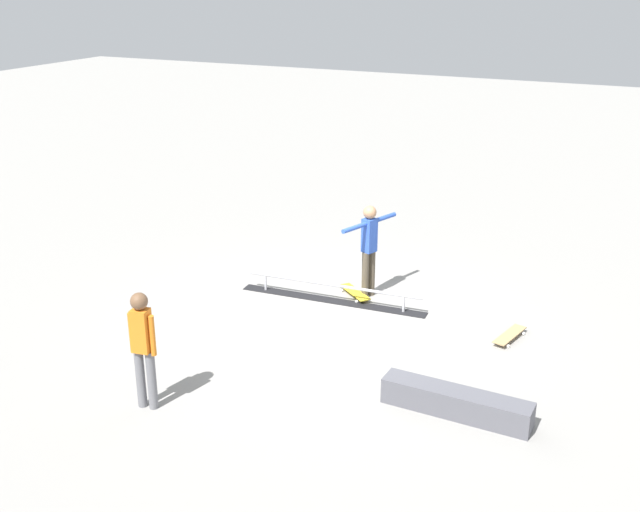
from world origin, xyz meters
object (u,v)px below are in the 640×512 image
(skater_main, at_px, (369,245))
(skateboard_main, at_px, (355,292))
(grind_rail, at_px, (332,294))
(loose_skateboard_natural, at_px, (510,335))
(bystander_orange_shirt, at_px, (143,344))
(skate_ledge, at_px, (456,403))

(skater_main, distance_m, skateboard_main, 0.91)
(grind_rail, bearing_deg, loose_skateboard_natural, 173.36)
(loose_skateboard_natural, bearing_deg, skateboard_main, 92.91)
(grind_rail, relative_size, skateboard_main, 4.46)
(grind_rail, height_order, skater_main, skater_main)
(bystander_orange_shirt, bearing_deg, loose_skateboard_natural, 37.34)
(skater_main, distance_m, bystander_orange_shirt, 4.74)
(grind_rail, distance_m, skater_main, 1.05)
(bystander_orange_shirt, xyz_separation_m, loose_skateboard_natural, (-3.87, -3.94, -0.84))
(skate_ledge, xyz_separation_m, skater_main, (2.42, -3.05, 0.78))
(bystander_orange_shirt, bearing_deg, skate_ledge, 14.22)
(skate_ledge, distance_m, bystander_orange_shirt, 4.06)
(grind_rail, bearing_deg, skateboard_main, -130.96)
(skateboard_main, distance_m, loose_skateboard_natural, 2.85)
(bystander_orange_shirt, bearing_deg, skater_main, 66.28)
(skater_main, bearing_deg, skate_ledge, -122.11)
(skater_main, height_order, skateboard_main, skater_main)
(bystander_orange_shirt, bearing_deg, skateboard_main, 68.41)
(bystander_orange_shirt, bearing_deg, grind_rail, 70.90)
(grind_rail, height_order, skateboard_main, grind_rail)
(grind_rail, relative_size, bystander_orange_shirt, 2.06)
(grind_rail, xyz_separation_m, skate_ledge, (-2.90, 2.59, 0.03))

